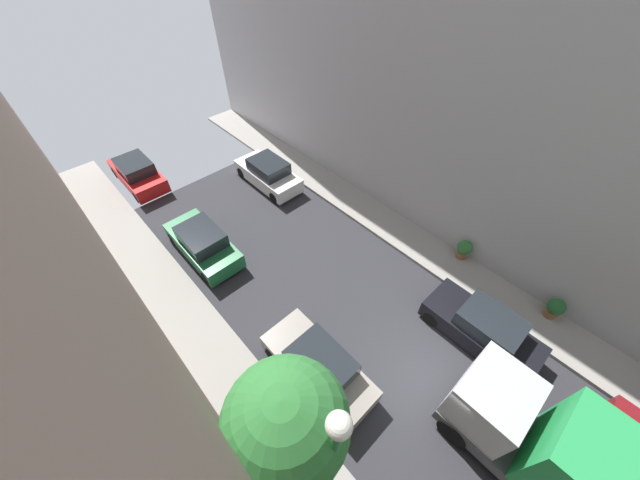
{
  "coord_description": "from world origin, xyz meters",
  "views": [
    {
      "loc": [
        -5.73,
        -0.46,
        11.92
      ],
      "look_at": [
        1.47,
        7.25,
        0.5
      ],
      "focal_mm": 18.65,
      "sensor_mm": 36.0,
      "label": 1
    }
  ],
  "objects_px": {
    "parked_car_left_2": "(319,367)",
    "parked_car_left_3": "(203,243)",
    "parked_car_right_2": "(268,173)",
    "delivery_truck": "(588,480)",
    "parked_car_left_4": "(137,173)",
    "street_tree_2": "(286,423)",
    "potted_plant_0": "(555,308)",
    "potted_plant_2": "(464,249)",
    "parked_car_right_1": "(483,328)",
    "lamp_post": "(335,453)"
  },
  "relations": [
    {
      "from": "delivery_truck",
      "to": "lamp_post",
      "type": "bearing_deg",
      "value": 135.88
    },
    {
      "from": "parked_car_left_2",
      "to": "potted_plant_0",
      "type": "xyz_separation_m",
      "value": [
        8.3,
        -4.57,
        -0.07
      ]
    },
    {
      "from": "delivery_truck",
      "to": "street_tree_2",
      "type": "relative_size",
      "value": 1.22
    },
    {
      "from": "parked_car_right_1",
      "to": "potted_plant_0",
      "type": "xyz_separation_m",
      "value": [
        2.9,
        -1.48,
        -0.07
      ]
    },
    {
      "from": "street_tree_2",
      "to": "potted_plant_2",
      "type": "bearing_deg",
      "value": 4.66
    },
    {
      "from": "parked_car_left_4",
      "to": "delivery_truck",
      "type": "relative_size",
      "value": 0.64
    },
    {
      "from": "delivery_truck",
      "to": "parked_car_left_2",
      "type": "bearing_deg",
      "value": 111.15
    },
    {
      "from": "street_tree_2",
      "to": "potted_plant_0",
      "type": "xyz_separation_m",
      "value": [
        10.54,
        -3.16,
        -3.49
      ]
    },
    {
      "from": "lamp_post",
      "to": "parked_car_left_3",
      "type": "bearing_deg",
      "value": 79.53
    },
    {
      "from": "parked_car_right_2",
      "to": "potted_plant_0",
      "type": "xyz_separation_m",
      "value": [
        2.9,
        -14.57,
        -0.07
      ]
    },
    {
      "from": "parked_car_left_3",
      "to": "parked_car_right_2",
      "type": "bearing_deg",
      "value": 22.51
    },
    {
      "from": "potted_plant_0",
      "to": "potted_plant_2",
      "type": "relative_size",
      "value": 0.98
    },
    {
      "from": "parked_car_left_4",
      "to": "potted_plant_0",
      "type": "height_order",
      "value": "parked_car_left_4"
    },
    {
      "from": "street_tree_2",
      "to": "potted_plant_2",
      "type": "distance_m",
      "value": 11.25
    },
    {
      "from": "potted_plant_0",
      "to": "parked_car_left_2",
      "type": "bearing_deg",
      "value": 151.17
    },
    {
      "from": "delivery_truck",
      "to": "lamp_post",
      "type": "relative_size",
      "value": 1.03
    },
    {
      "from": "parked_car_left_3",
      "to": "potted_plant_0",
      "type": "height_order",
      "value": "parked_car_left_3"
    },
    {
      "from": "parked_car_left_3",
      "to": "delivery_truck",
      "type": "xyz_separation_m",
      "value": [
        2.7,
        -14.74,
        1.07
      ]
    },
    {
      "from": "parked_car_left_3",
      "to": "parked_car_right_2",
      "type": "xyz_separation_m",
      "value": [
        5.4,
        2.24,
        0.0
      ]
    },
    {
      "from": "parked_car_right_2",
      "to": "delivery_truck",
      "type": "xyz_separation_m",
      "value": [
        -2.7,
        -16.98,
        1.07
      ]
    },
    {
      "from": "parked_car_left_3",
      "to": "delivery_truck",
      "type": "distance_m",
      "value": 15.03
    },
    {
      "from": "parked_car_left_4",
      "to": "potted_plant_2",
      "type": "xyz_separation_m",
      "value": [
        8.43,
        -15.61,
        -0.05
      ]
    },
    {
      "from": "parked_car_left_4",
      "to": "lamp_post",
      "type": "xyz_separation_m",
      "value": [
        -1.9,
        -17.59,
        3.56
      ]
    },
    {
      "from": "parked_car_left_2",
      "to": "lamp_post",
      "type": "height_order",
      "value": "lamp_post"
    },
    {
      "from": "potted_plant_0",
      "to": "street_tree_2",
      "type": "bearing_deg",
      "value": 163.33
    },
    {
      "from": "parked_car_left_2",
      "to": "parked_car_left_3",
      "type": "relative_size",
      "value": 1.0
    },
    {
      "from": "delivery_truck",
      "to": "street_tree_2",
      "type": "bearing_deg",
      "value": 131.57
    },
    {
      "from": "potted_plant_2",
      "to": "lamp_post",
      "type": "bearing_deg",
      "value": -169.17
    },
    {
      "from": "parked_car_right_2",
      "to": "lamp_post",
      "type": "bearing_deg",
      "value": -120.24
    },
    {
      "from": "potted_plant_2",
      "to": "parked_car_right_1",
      "type": "bearing_deg",
      "value": -139.95
    },
    {
      "from": "parked_car_right_2",
      "to": "street_tree_2",
      "type": "bearing_deg",
      "value": -123.78
    },
    {
      "from": "parked_car_right_2",
      "to": "delivery_truck",
      "type": "relative_size",
      "value": 0.64
    },
    {
      "from": "potted_plant_0",
      "to": "parked_car_right_1",
      "type": "bearing_deg",
      "value": 152.97
    },
    {
      "from": "parked_car_right_1",
      "to": "delivery_truck",
      "type": "height_order",
      "value": "delivery_truck"
    },
    {
      "from": "delivery_truck",
      "to": "potted_plant_0",
      "type": "xyz_separation_m",
      "value": [
        5.6,
        2.41,
        -1.14
      ]
    },
    {
      "from": "parked_car_left_2",
      "to": "delivery_truck",
      "type": "relative_size",
      "value": 0.64
    },
    {
      "from": "street_tree_2",
      "to": "potted_plant_2",
      "type": "relative_size",
      "value": 5.73
    },
    {
      "from": "parked_car_left_2",
      "to": "potted_plant_0",
      "type": "bearing_deg",
      "value": -28.83
    },
    {
      "from": "street_tree_2",
      "to": "potted_plant_0",
      "type": "relative_size",
      "value": 5.84
    },
    {
      "from": "parked_car_left_4",
      "to": "lamp_post",
      "type": "distance_m",
      "value": 18.05
    },
    {
      "from": "parked_car_right_2",
      "to": "delivery_truck",
      "type": "bearing_deg",
      "value": -99.03
    },
    {
      "from": "parked_car_left_3",
      "to": "potted_plant_2",
      "type": "xyz_separation_m",
      "value": [
        8.43,
        -8.31,
        -0.05
      ]
    },
    {
      "from": "parked_car_right_1",
      "to": "parked_car_left_2",
      "type": "bearing_deg",
      "value": 150.22
    },
    {
      "from": "potted_plant_2",
      "to": "lamp_post",
      "type": "distance_m",
      "value": 11.12
    },
    {
      "from": "parked_car_left_2",
      "to": "potted_plant_2",
      "type": "height_order",
      "value": "parked_car_left_2"
    },
    {
      "from": "parked_car_left_2",
      "to": "parked_car_left_4",
      "type": "xyz_separation_m",
      "value": [
        0.0,
        15.07,
        0.0
      ]
    },
    {
      "from": "parked_car_left_4",
      "to": "street_tree_2",
      "type": "height_order",
      "value": "street_tree_2"
    },
    {
      "from": "parked_car_left_4",
      "to": "delivery_truck",
      "type": "xyz_separation_m",
      "value": [
        2.7,
        -22.05,
        1.07
      ]
    },
    {
      "from": "parked_car_right_1",
      "to": "potted_plant_2",
      "type": "bearing_deg",
      "value": 40.05
    },
    {
      "from": "parked_car_right_2",
      "to": "street_tree_2",
      "type": "xyz_separation_m",
      "value": [
        -7.64,
        -11.42,
        3.42
      ]
    }
  ]
}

